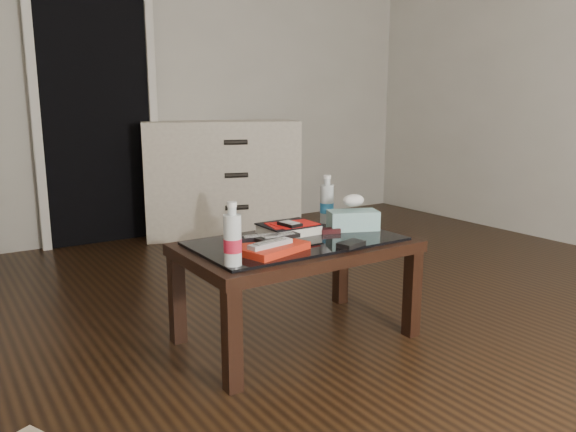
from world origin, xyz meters
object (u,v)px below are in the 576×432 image
object	(u,v)px
textbook	(289,229)
water_bottle_left	(232,234)
dresser	(221,178)
water_bottle_right	(327,199)
tissue_box	(353,220)
coffee_table	(296,254)

from	to	relation	value
textbook	water_bottle_left	bearing A→B (deg)	-146.01
dresser	water_bottle_right	xyz separation A→B (m)	(-0.34, -1.84, 0.13)
water_bottle_left	water_bottle_right	world-z (taller)	same
textbook	tissue_box	world-z (taller)	tissue_box
textbook	water_bottle_right	bearing A→B (deg)	17.97
water_bottle_left	tissue_box	distance (m)	0.78
dresser	water_bottle_right	bearing A→B (deg)	-81.34
water_bottle_left	water_bottle_right	distance (m)	0.84
dresser	water_bottle_left	distance (m)	2.49
water_bottle_left	water_bottle_right	bearing A→B (deg)	28.33
coffee_table	water_bottle_right	bearing A→B (deg)	32.60
coffee_table	textbook	xyz separation A→B (m)	(0.03, 0.11, 0.09)
dresser	tissue_box	xyz separation A→B (m)	(-0.33, -2.03, 0.06)
coffee_table	tissue_box	distance (m)	0.35
tissue_box	water_bottle_left	bearing A→B (deg)	-141.76
dresser	water_bottle_left	bearing A→B (deg)	-96.56
dresser	water_bottle_left	world-z (taller)	dresser
dresser	water_bottle_left	xyz separation A→B (m)	(-1.07, -2.24, 0.13)
textbook	tissue_box	xyz separation A→B (m)	(0.30, -0.09, 0.02)
water_bottle_left	tissue_box	world-z (taller)	water_bottle_left
dresser	textbook	size ratio (longest dim) A/B	5.19
coffee_table	water_bottle_left	distance (m)	0.49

